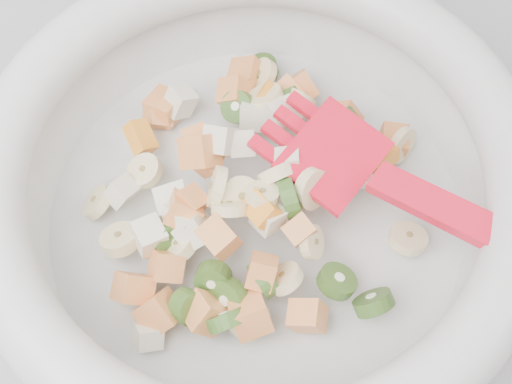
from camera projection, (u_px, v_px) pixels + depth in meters
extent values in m
cube|color=gray|center=(201.00, 368.00, 0.92)|extent=(2.00, 0.60, 0.90)
cylinder|color=silver|center=(256.00, 218.00, 0.51)|extent=(0.30, 0.30, 0.02)
torus|color=silver|center=(256.00, 168.00, 0.45)|extent=(0.37, 0.37, 0.04)
cylinder|color=beige|center=(277.00, 174.00, 0.47)|extent=(0.04, 0.02, 0.04)
cylinder|color=beige|center=(249.00, 320.00, 0.44)|extent=(0.04, 0.03, 0.03)
cylinder|color=beige|center=(408.00, 238.00, 0.48)|extent=(0.03, 0.03, 0.02)
cylinder|color=beige|center=(217.00, 187.00, 0.46)|extent=(0.02, 0.03, 0.03)
cylinder|color=beige|center=(180.00, 246.00, 0.46)|extent=(0.03, 0.03, 0.02)
cylinder|color=beige|center=(145.00, 171.00, 0.49)|extent=(0.03, 0.03, 0.02)
cylinder|color=beige|center=(120.00, 239.00, 0.47)|extent=(0.04, 0.04, 0.02)
cylinder|color=beige|center=(285.00, 279.00, 0.45)|extent=(0.03, 0.03, 0.03)
cylinder|color=beige|center=(262.00, 194.00, 0.45)|extent=(0.03, 0.03, 0.02)
cylinder|color=beige|center=(261.00, 76.00, 0.54)|extent=(0.03, 0.04, 0.03)
cylinder|color=beige|center=(311.00, 189.00, 0.46)|extent=(0.03, 0.03, 0.03)
cylinder|color=beige|center=(402.00, 145.00, 0.51)|extent=(0.03, 0.03, 0.04)
cylinder|color=beige|center=(241.00, 197.00, 0.46)|extent=(0.04, 0.04, 0.02)
cylinder|color=beige|center=(171.00, 97.00, 0.54)|extent=(0.03, 0.03, 0.03)
cylinder|color=beige|center=(300.00, 100.00, 0.52)|extent=(0.03, 0.02, 0.03)
cylinder|color=beige|center=(312.00, 242.00, 0.46)|extent=(0.02, 0.02, 0.03)
cylinder|color=beige|center=(264.00, 97.00, 0.52)|extent=(0.04, 0.04, 0.03)
cylinder|color=beige|center=(229.00, 207.00, 0.45)|extent=(0.03, 0.03, 0.03)
cylinder|color=beige|center=(358.00, 142.00, 0.51)|extent=(0.02, 0.03, 0.03)
cylinder|color=beige|center=(98.00, 202.00, 0.49)|extent=(0.03, 0.03, 0.02)
cube|color=#ECAA4A|center=(286.00, 92.00, 0.53)|extent=(0.03, 0.03, 0.03)
cube|color=#ECAA4A|center=(343.00, 119.00, 0.52)|extent=(0.03, 0.03, 0.03)
cube|color=#ECAA4A|center=(219.00, 237.00, 0.45)|extent=(0.03, 0.03, 0.02)
cube|color=#ECAA4A|center=(206.00, 160.00, 0.48)|extent=(0.03, 0.03, 0.02)
cube|color=#ECAA4A|center=(353.00, 173.00, 0.49)|extent=(0.03, 0.03, 0.03)
cube|color=#ECAA4A|center=(190.00, 203.00, 0.46)|extent=(0.03, 0.03, 0.02)
cube|color=#ECAA4A|center=(183.00, 211.00, 0.46)|extent=(0.03, 0.03, 0.03)
cube|color=#ECAA4A|center=(165.00, 107.00, 0.53)|extent=(0.03, 0.03, 0.02)
cube|color=#ECAA4A|center=(308.00, 316.00, 0.44)|extent=(0.03, 0.02, 0.03)
cube|color=#ECAA4A|center=(302.00, 87.00, 0.53)|extent=(0.03, 0.03, 0.03)
cube|color=#ECAA4A|center=(158.00, 117.00, 0.53)|extent=(0.03, 0.02, 0.03)
cube|color=#ECAA4A|center=(198.00, 142.00, 0.49)|extent=(0.02, 0.02, 0.02)
cube|color=#ECAA4A|center=(248.00, 77.00, 0.55)|extent=(0.04, 0.03, 0.03)
cube|color=#ECAA4A|center=(250.00, 314.00, 0.44)|extent=(0.03, 0.03, 0.03)
cube|color=#ECAA4A|center=(133.00, 288.00, 0.45)|extent=(0.03, 0.03, 0.03)
cube|color=#ECAA4A|center=(299.00, 230.00, 0.45)|extent=(0.02, 0.02, 0.02)
cube|color=#ECAA4A|center=(205.00, 313.00, 0.44)|extent=(0.03, 0.03, 0.03)
cube|color=#ECAA4A|center=(235.00, 93.00, 0.52)|extent=(0.03, 0.03, 0.03)
cube|color=#ECAA4A|center=(166.00, 265.00, 0.46)|extent=(0.03, 0.03, 0.03)
cube|color=#ECAA4A|center=(159.00, 313.00, 0.45)|extent=(0.04, 0.03, 0.04)
cube|color=#ECAA4A|center=(262.00, 272.00, 0.44)|extent=(0.02, 0.03, 0.03)
cube|color=#ECAA4A|center=(200.00, 152.00, 0.48)|extent=(0.03, 0.03, 0.04)
cube|color=#ECAA4A|center=(394.00, 141.00, 0.52)|extent=(0.02, 0.03, 0.02)
cylinder|color=#63A938|center=(213.00, 279.00, 0.45)|extent=(0.03, 0.03, 0.03)
cylinder|color=#63A938|center=(337.00, 281.00, 0.45)|extent=(0.04, 0.03, 0.02)
cylinder|color=#63A938|center=(187.00, 307.00, 0.45)|extent=(0.03, 0.03, 0.03)
cylinder|color=#63A938|center=(374.00, 303.00, 0.45)|extent=(0.03, 0.03, 0.03)
cylinder|color=#63A938|center=(349.00, 154.00, 0.50)|extent=(0.03, 0.03, 0.04)
cylinder|color=#63A938|center=(264.00, 279.00, 0.45)|extent=(0.02, 0.04, 0.03)
cylinder|color=#63A938|center=(261.00, 69.00, 0.55)|extent=(0.03, 0.03, 0.02)
cylinder|color=#63A938|center=(290.00, 198.00, 0.46)|extent=(0.02, 0.04, 0.04)
cylinder|color=#63A938|center=(228.00, 299.00, 0.45)|extent=(0.03, 0.04, 0.03)
cylinder|color=#63A938|center=(173.00, 240.00, 0.46)|extent=(0.03, 0.03, 0.04)
cylinder|color=#63A938|center=(287.00, 99.00, 0.53)|extent=(0.03, 0.02, 0.03)
cylinder|color=#63A938|center=(238.00, 107.00, 0.52)|extent=(0.03, 0.04, 0.02)
cylinder|color=#63A938|center=(340.00, 121.00, 0.52)|extent=(0.04, 0.03, 0.04)
cylinder|color=#63A938|center=(226.00, 320.00, 0.44)|extent=(0.04, 0.02, 0.04)
cube|color=#EDE6C9|center=(122.00, 192.00, 0.48)|extent=(0.03, 0.02, 0.03)
cube|color=#EDE6C9|center=(366.00, 151.00, 0.51)|extent=(0.03, 0.02, 0.03)
cube|color=#EDE6C9|center=(280.00, 116.00, 0.51)|extent=(0.03, 0.03, 0.03)
cube|color=#EDE6C9|center=(182.00, 221.00, 0.46)|extent=(0.03, 0.03, 0.03)
cube|color=#EDE6C9|center=(180.00, 101.00, 0.52)|extent=(0.03, 0.03, 0.03)
cube|color=#EDE6C9|center=(257.00, 114.00, 0.52)|extent=(0.03, 0.03, 0.03)
cube|color=#EDE6C9|center=(174.00, 203.00, 0.47)|extent=(0.03, 0.03, 0.03)
cube|color=#EDE6C9|center=(220.00, 140.00, 0.48)|extent=(0.03, 0.03, 0.03)
cube|color=#EDE6C9|center=(149.00, 236.00, 0.46)|extent=(0.03, 0.02, 0.02)
cube|color=#EDE6C9|center=(148.00, 336.00, 0.45)|extent=(0.02, 0.02, 0.02)
cube|color=#EDE6C9|center=(289.00, 163.00, 0.47)|extent=(0.02, 0.02, 0.02)
cube|color=#EDE6C9|center=(268.00, 217.00, 0.45)|extent=(0.03, 0.03, 0.02)
cube|color=#EDE6C9|center=(195.00, 231.00, 0.46)|extent=(0.03, 0.03, 0.03)
cube|color=#EDE6C9|center=(357.00, 171.00, 0.49)|extent=(0.02, 0.03, 0.03)
cube|color=#EDE6C9|center=(339.00, 115.00, 0.52)|extent=(0.03, 0.03, 0.03)
cube|color=#EDE6C9|center=(241.00, 144.00, 0.49)|extent=(0.02, 0.03, 0.03)
cube|color=orange|center=(262.00, 210.00, 0.45)|extent=(0.03, 0.03, 0.02)
cube|color=orange|center=(274.00, 101.00, 0.52)|extent=(0.03, 0.03, 0.02)
cube|color=orange|center=(326.00, 189.00, 0.47)|extent=(0.03, 0.03, 0.02)
cube|color=orange|center=(379.00, 158.00, 0.50)|extent=(0.03, 0.03, 0.02)
cube|color=orange|center=(141.00, 137.00, 0.51)|extent=(0.03, 0.03, 0.02)
cube|color=red|center=(333.00, 156.00, 0.47)|extent=(0.08, 0.08, 0.02)
cube|color=red|center=(306.00, 108.00, 0.49)|extent=(0.03, 0.03, 0.01)
cube|color=red|center=(293.00, 122.00, 0.48)|extent=(0.03, 0.03, 0.01)
cube|color=red|center=(280.00, 137.00, 0.48)|extent=(0.03, 0.03, 0.01)
cube|color=red|center=(267.00, 152.00, 0.47)|extent=(0.03, 0.03, 0.01)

